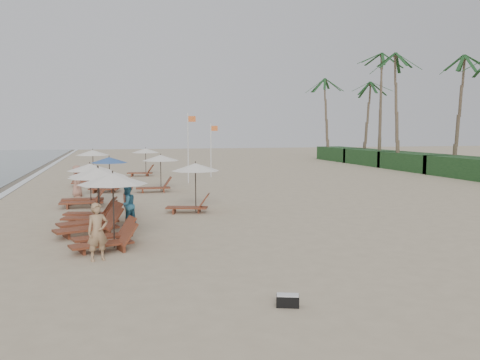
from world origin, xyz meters
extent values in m
plane|color=tan|center=(0.00, 0.00, 0.00)|extent=(160.00, 160.00, 0.00)
cube|color=#193D1C|center=(22.00, 14.50, 0.80)|extent=(3.20, 8.00, 1.60)
cube|color=#193D1C|center=(22.00, 22.00, 0.80)|extent=(3.20, 8.00, 1.60)
cube|color=#193D1C|center=(22.00, 29.50, 0.80)|extent=(3.20, 8.00, 1.60)
cube|color=#193D1C|center=(22.00, 37.00, 0.80)|extent=(3.20, 8.00, 1.60)
cylinder|color=brown|center=(22.90, 18.00, 4.90)|extent=(0.36, 0.36, 9.80)
cylinder|color=brown|center=(21.10, 23.20, 5.30)|extent=(0.36, 0.36, 10.60)
cylinder|color=brown|center=(22.00, 28.40, 5.70)|extent=(0.36, 0.36, 11.40)
cylinder|color=brown|center=(22.90, 33.60, 4.50)|extent=(0.36, 0.36, 9.00)
cylinder|color=brown|center=(21.10, 38.80, 4.90)|extent=(0.36, 0.36, 9.80)
cylinder|color=black|center=(-5.06, -2.22, 1.16)|extent=(0.05, 0.05, 2.32)
cone|color=white|center=(-5.06, -2.22, 2.22)|extent=(2.21, 2.21, 0.35)
cylinder|color=black|center=(-5.55, 0.27, 1.15)|extent=(0.05, 0.05, 2.30)
cone|color=white|center=(-5.55, 0.27, 2.20)|extent=(2.16, 2.16, 0.35)
cylinder|color=black|center=(-5.64, 2.54, 1.08)|extent=(0.05, 0.05, 2.16)
cone|color=white|center=(-5.64, 2.54, 2.06)|extent=(2.26, 2.26, 0.35)
cylinder|color=black|center=(-6.10, 7.06, 1.01)|extent=(0.05, 0.05, 2.02)
cone|color=white|center=(-6.10, 7.06, 1.92)|extent=(2.17, 2.17, 0.35)
cylinder|color=black|center=(-5.20, 12.75, 1.01)|extent=(0.05, 0.05, 2.03)
cone|color=#345899|center=(-5.20, 12.75, 1.93)|extent=(2.19, 2.19, 0.35)
cylinder|color=black|center=(-6.27, 16.50, 1.16)|extent=(0.05, 0.05, 2.32)
cone|color=white|center=(-6.27, 16.50, 2.22)|extent=(2.20, 2.20, 0.35)
cylinder|color=black|center=(-1.35, 4.20, 1.07)|extent=(0.05, 0.05, 2.15)
cone|color=white|center=(-1.35, 4.20, 2.05)|extent=(2.24, 2.24, 0.35)
cylinder|color=black|center=(-2.18, 12.15, 1.07)|extent=(0.05, 0.05, 2.15)
cone|color=white|center=(-2.18, 12.15, 2.05)|extent=(2.24, 2.24, 0.35)
cylinder|color=black|center=(-2.35, 22.94, 1.07)|extent=(0.05, 0.05, 2.15)
cone|color=white|center=(-2.35, 22.94, 2.05)|extent=(2.24, 2.24, 0.35)
imported|color=#9E7A56|center=(-5.52, -3.76, 0.84)|extent=(0.71, 0.58, 1.68)
imported|color=teal|center=(-4.53, 1.45, 0.82)|extent=(1.00, 0.97, 1.63)
imported|color=#9C634F|center=(-4.43, 2.26, 0.89)|extent=(0.84, 1.25, 1.78)
imported|color=#AA725C|center=(-6.97, 10.83, 0.89)|extent=(0.74, 0.97, 1.77)
cube|color=black|center=(-1.52, -8.69, 0.12)|extent=(0.54, 0.39, 0.24)
cube|color=silver|center=(-1.52, -8.69, 0.25)|extent=(0.51, 0.37, 0.04)
cylinder|color=silver|center=(0.16, 16.47, 2.45)|extent=(0.08, 0.08, 4.89)
cube|color=orange|center=(0.44, 16.47, 4.49)|extent=(0.55, 0.02, 0.40)
cylinder|color=silver|center=(2.58, 20.49, 2.13)|extent=(0.08, 0.08, 4.25)
cube|color=orange|center=(2.86, 20.49, 3.85)|extent=(0.55, 0.02, 0.40)
camera|label=1|loc=(-5.10, -18.46, 3.77)|focal=37.51mm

